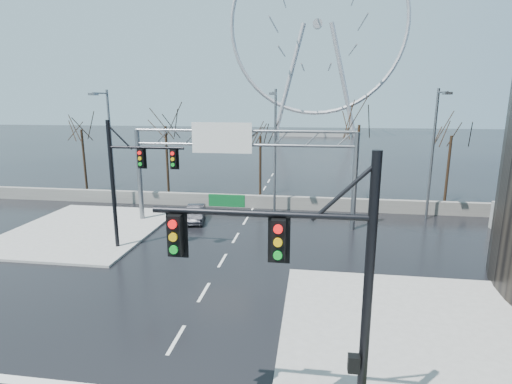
% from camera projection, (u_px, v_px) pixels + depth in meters
% --- Properties ---
extents(ground, '(260.00, 260.00, 0.00)m').
position_uv_depth(ground, '(176.00, 340.00, 15.55)').
color(ground, black).
rests_on(ground, ground).
extents(sidewalk_right_ext, '(12.00, 10.00, 0.15)m').
position_uv_depth(sidewalk_right_ext, '(431.00, 330.00, 16.06)').
color(sidewalk_right_ext, gray).
rests_on(sidewalk_right_ext, ground).
extents(sidewalk_far, '(10.00, 12.00, 0.15)m').
position_uv_depth(sidewalk_far, '(85.00, 229.00, 28.65)').
color(sidewalk_far, gray).
rests_on(sidewalk_far, ground).
extents(barrier_wall, '(52.00, 0.50, 1.10)m').
position_uv_depth(barrier_wall, '(253.00, 201.00, 34.72)').
color(barrier_wall, slate).
rests_on(barrier_wall, ground).
extents(signal_mast_near, '(5.52, 0.41, 8.00)m').
position_uv_depth(signal_mast_near, '(312.00, 276.00, 9.84)').
color(signal_mast_near, black).
rests_on(signal_mast_near, ground).
extents(signal_mast_far, '(4.72, 0.41, 8.00)m').
position_uv_depth(signal_mast_far, '(129.00, 174.00, 23.94)').
color(signal_mast_far, black).
rests_on(signal_mast_far, ground).
extents(sign_gantry, '(16.36, 0.40, 7.60)m').
position_uv_depth(sign_gantry, '(238.00, 156.00, 28.88)').
color(sign_gantry, slate).
rests_on(sign_gantry, ground).
extents(streetlight_left, '(0.50, 2.55, 10.00)m').
position_uv_depth(streetlight_left, '(109.00, 140.00, 33.44)').
color(streetlight_left, slate).
rests_on(streetlight_left, ground).
extents(streetlight_mid, '(0.50, 2.55, 10.00)m').
position_uv_depth(streetlight_mid, '(275.00, 142.00, 31.48)').
color(streetlight_mid, slate).
rests_on(streetlight_mid, ground).
extents(streetlight_right, '(0.50, 2.55, 10.00)m').
position_uv_depth(streetlight_right, '(435.00, 145.00, 29.79)').
color(streetlight_right, slate).
rests_on(streetlight_right, ground).
extents(tree_far_left, '(3.50, 3.50, 7.00)m').
position_uv_depth(tree_far_left, '(82.00, 137.00, 39.98)').
color(tree_far_left, black).
rests_on(tree_far_left, ground).
extents(tree_left, '(3.75, 3.75, 7.50)m').
position_uv_depth(tree_left, '(166.00, 134.00, 38.15)').
color(tree_left, black).
rests_on(tree_left, ground).
extents(tree_center, '(3.25, 3.25, 6.50)m').
position_uv_depth(tree_center, '(260.00, 143.00, 38.03)').
color(tree_center, black).
rests_on(tree_center, ground).
extents(tree_right, '(3.90, 3.90, 7.80)m').
position_uv_depth(tree_right, '(359.00, 134.00, 35.57)').
color(tree_right, black).
rests_on(tree_right, ground).
extents(tree_far_right, '(3.40, 3.40, 6.80)m').
position_uv_depth(tree_far_right, '(451.00, 144.00, 35.11)').
color(tree_far_right, black).
rests_on(tree_far_right, ground).
extents(ferris_wheel, '(45.00, 6.00, 50.91)m').
position_uv_depth(ferris_wheel, '(317.00, 32.00, 100.67)').
color(ferris_wheel, gray).
rests_on(ferris_wheel, ground).
extents(car, '(1.99, 3.88, 1.22)m').
position_uv_depth(car, '(196.00, 213.00, 30.84)').
color(car, black).
rests_on(car, ground).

